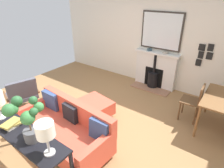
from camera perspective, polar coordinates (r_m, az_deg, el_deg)
ground_plane at (r=4.09m, az=-5.78°, el=-11.99°), size 5.16×6.36×0.01m
wall_left at (r=5.50m, az=12.01°, el=13.90°), size 0.12×6.36×2.75m
fireplace at (r=5.48m, az=13.15°, el=3.78°), size 0.56×1.26×1.04m
mirror_over_mantel at (r=5.26m, az=14.95°, el=15.53°), size 0.04×1.12×0.99m
mantel_bowl_near at (r=5.39m, az=11.51°, el=10.38°), size 0.15×0.15×0.05m
mantel_bowl_far at (r=5.22m, az=16.13°, el=9.33°), size 0.15×0.15×0.05m
sofa at (r=3.51m, az=-14.12°, el=-13.12°), size 0.93×1.87×0.79m
ottoman at (r=4.16m, az=-5.65°, el=-7.17°), size 0.77×0.83×0.38m
armchair_accent at (r=4.61m, az=-26.00°, el=-2.71°), size 0.80×0.74×0.87m
console_table at (r=3.03m, az=-25.51°, el=-14.81°), size 0.40×1.62×0.75m
table_lamp_far_end at (r=2.33m, az=-19.90°, el=-13.55°), size 0.22×0.22×0.46m
potted_plant at (r=2.60m, az=-25.07°, el=-9.24°), size 0.52×0.44×0.65m
book_stack at (r=3.16m, az=-28.48°, el=-10.78°), size 0.30×0.22×0.08m
dining_chair_near_fireplace at (r=4.24m, az=24.32°, el=-4.45°), size 0.41×0.41×0.86m
photo_gallery_row at (r=5.07m, az=26.59°, el=8.35°), size 0.02×0.35×0.59m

